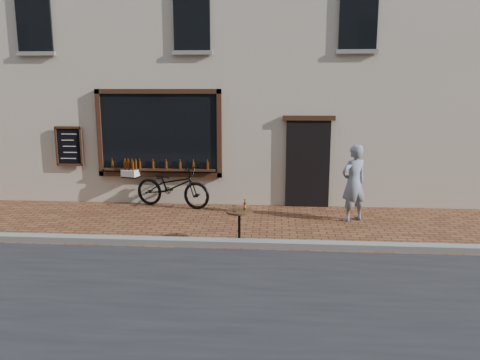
{
  "coord_description": "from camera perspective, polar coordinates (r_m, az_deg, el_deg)",
  "views": [
    {
      "loc": [
        1.12,
        -8.32,
        2.94
      ],
      "look_at": [
        0.36,
        1.2,
        1.1
      ],
      "focal_mm": 35.0,
      "sensor_mm": 36.0,
      "label": 1
    }
  ],
  "objects": [
    {
      "name": "ground",
      "position": [
        8.9,
        -2.96,
        -8.41
      ],
      "size": [
        90.0,
        90.0,
        0.0
      ],
      "primitive_type": "plane",
      "color": "#512C1A",
      "rests_on": "ground"
    },
    {
      "name": "shop_building",
      "position": [
        15.0,
        0.25,
        18.79
      ],
      "size": [
        28.0,
        6.2,
        10.0
      ],
      "color": "#C1AF98",
      "rests_on": "ground"
    },
    {
      "name": "cargo_bicycle",
      "position": [
        12.03,
        -8.4,
        -0.69
      ],
      "size": [
        2.44,
        1.24,
        1.15
      ],
      "rotation": [
        0.0,
        0.0,
        1.31
      ],
      "color": "black",
      "rests_on": "ground"
    },
    {
      "name": "pedestrian",
      "position": [
        10.87,
        13.68,
        -0.35
      ],
      "size": [
        0.76,
        0.69,
        1.75
      ],
      "primitive_type": "imported",
      "rotation": [
        0.0,
        0.0,
        3.67
      ],
      "color": "slate",
      "rests_on": "ground"
    },
    {
      "name": "bistro_table",
      "position": [
        9.05,
        -0.07,
        -4.92
      ],
      "size": [
        0.52,
        0.52,
        0.89
      ],
      "color": "black",
      "rests_on": "ground"
    },
    {
      "name": "kerb",
      "position": [
        9.07,
        -2.8,
        -7.63
      ],
      "size": [
        90.0,
        0.25,
        0.12
      ],
      "primitive_type": "cube",
      "color": "slate",
      "rests_on": "ground"
    }
  ]
}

